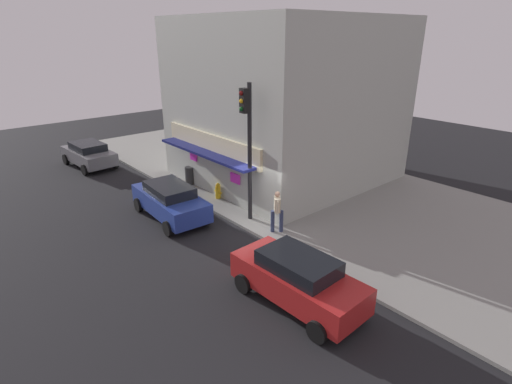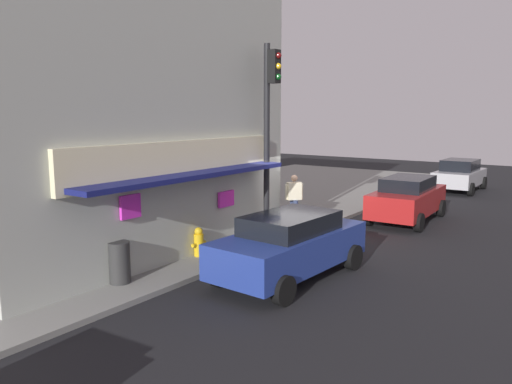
{
  "view_description": "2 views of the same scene",
  "coord_description": "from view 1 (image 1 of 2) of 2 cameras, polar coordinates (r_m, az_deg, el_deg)",
  "views": [
    {
      "loc": [
        11.56,
        -9.48,
        7.73
      ],
      "look_at": [
        -0.28,
        0.73,
        1.48
      ],
      "focal_mm": 28.28,
      "sensor_mm": 36.0,
      "label": 1
    },
    {
      "loc": [
        -13.02,
        -7.63,
        3.9
      ],
      "look_at": [
        -0.07,
        1.56,
        1.36
      ],
      "focal_mm": 34.81,
      "sensor_mm": 36.0,
      "label": 2
    }
  ],
  "objects": [
    {
      "name": "fire_hydrant",
      "position": [
        19.7,
        -5.4,
        0.16
      ],
      "size": [
        0.5,
        0.26,
        0.78
      ],
      "color": "gold",
      "rests_on": "sidewalk"
    },
    {
      "name": "parked_car_red",
      "position": [
        12.39,
        5.92,
        -12.1
      ],
      "size": [
        4.33,
        2.05,
        1.62
      ],
      "color": "#AD1E1E",
      "rests_on": "ground_plane"
    },
    {
      "name": "traffic_light",
      "position": [
        16.36,
        -1.18,
        7.89
      ],
      "size": [
        0.32,
        0.58,
        5.78
      ],
      "color": "black",
      "rests_on": "sidewalk"
    },
    {
      "name": "corner_building",
      "position": [
        22.2,
        4.24,
        12.8
      ],
      "size": [
        9.47,
        10.6,
        8.32
      ],
      "color": "#ADB2A8",
      "rests_on": "sidewalk"
    },
    {
      "name": "pedestrian",
      "position": [
        16.13,
        3.01,
        -2.49
      ],
      "size": [
        0.53,
        0.49,
        1.75
      ],
      "color": "navy",
      "rests_on": "sidewalk"
    },
    {
      "name": "parked_car_blue",
      "position": [
        18.1,
        -12.04,
        -1.16
      ],
      "size": [
        4.4,
        2.19,
        1.56
      ],
      "color": "navy",
      "rests_on": "ground_plane"
    },
    {
      "name": "sidewalk",
      "position": [
        20.5,
        10.91,
        -0.59
      ],
      "size": [
        37.06,
        11.23,
        0.13
      ],
      "primitive_type": "cube",
      "color": "gray",
      "rests_on": "ground_plane"
    },
    {
      "name": "parked_car_grey",
      "position": [
        26.65,
        -22.56,
        4.98
      ],
      "size": [
        4.19,
        2.24,
        1.48
      ],
      "color": "slate",
      "rests_on": "ground_plane"
    },
    {
      "name": "ground_plane",
      "position": [
        16.83,
        -1.27,
        -5.56
      ],
      "size": [
        55.59,
        55.59,
        0.0
      ],
      "primitive_type": "plane",
      "color": "black"
    },
    {
      "name": "potted_plant_by_doorway",
      "position": [
        20.76,
        -1.67,
        1.88
      ],
      "size": [
        0.62,
        0.62,
        0.95
      ],
      "color": "gray",
      "rests_on": "sidewalk"
    },
    {
      "name": "trash_can",
      "position": [
        21.73,
        -9.37,
        2.32
      ],
      "size": [
        0.48,
        0.48,
        0.94
      ],
      "primitive_type": "cylinder",
      "color": "#2D2D2D",
      "rests_on": "sidewalk"
    }
  ]
}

